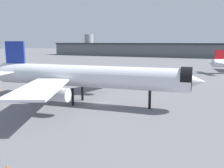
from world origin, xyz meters
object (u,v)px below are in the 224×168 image
at_px(airliner_near_gate, 85,77).
at_px(baggage_tug_wing, 97,80).
at_px(traffic_cone_wingtip, 7,168).
at_px(traffic_cone_near_nose, 0,90).

bearing_deg(airliner_near_gate, baggage_tug_wing, 106.62).
bearing_deg(traffic_cone_wingtip, airliner_near_gate, 102.29).
relative_size(baggage_tug_wing, traffic_cone_wingtip, 4.68).
relative_size(airliner_near_gate, traffic_cone_wingtip, 78.95).
relative_size(baggage_tug_wing, traffic_cone_near_nose, 5.28).
bearing_deg(airliner_near_gate, traffic_cone_near_nose, 169.21).
bearing_deg(traffic_cone_wingtip, baggage_tug_wing, 106.76).
bearing_deg(airliner_near_gate, traffic_cone_wingtip, -82.30).
bearing_deg(baggage_tug_wing, traffic_cone_near_nose, 33.59).
height_order(baggage_tug_wing, traffic_cone_wingtip, baggage_tug_wing).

